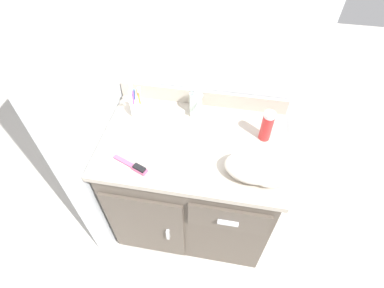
% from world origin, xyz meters
% --- Properties ---
extents(ground_plane, '(6.00, 6.00, 0.00)m').
position_xyz_m(ground_plane, '(0.00, 0.00, 0.00)').
color(ground_plane, beige).
extents(wall_back, '(1.10, 0.08, 2.20)m').
position_xyz_m(wall_back, '(0.00, 0.35, 1.10)').
color(wall_back, silver).
rests_on(wall_back, ground_plane).
extents(wall_left, '(0.08, 0.68, 2.20)m').
position_xyz_m(wall_left, '(-0.51, 0.00, 1.10)').
color(wall_left, silver).
rests_on(wall_left, ground_plane).
extents(vanity, '(0.92, 0.61, 0.79)m').
position_xyz_m(vanity, '(-0.00, -0.00, 0.41)').
color(vanity, brown).
rests_on(vanity, ground_plane).
extents(backsplash, '(0.92, 0.02, 0.09)m').
position_xyz_m(backsplash, '(0.00, 0.29, 0.84)').
color(backsplash, '#B2A899').
rests_on(backsplash, vanity).
extents(sink_faucet, '(0.09, 0.09, 0.14)m').
position_xyz_m(sink_faucet, '(0.00, 0.20, 0.84)').
color(sink_faucet, silver).
rests_on(sink_faucet, vanity).
extents(toothbrush_cup, '(0.08, 0.09, 0.19)m').
position_xyz_m(toothbrush_cup, '(-0.32, 0.14, 0.84)').
color(toothbrush_cup, white).
rests_on(toothbrush_cup, vanity).
extents(soap_dispenser, '(0.06, 0.07, 0.16)m').
position_xyz_m(soap_dispenser, '(-0.02, 0.22, 0.86)').
color(soap_dispenser, silver).
rests_on(soap_dispenser, vanity).
extents(shaving_cream_can, '(0.06, 0.06, 0.17)m').
position_xyz_m(shaving_cream_can, '(0.35, 0.09, 0.87)').
color(shaving_cream_can, red).
rests_on(shaving_cream_can, vanity).
extents(hairbrush, '(0.18, 0.10, 0.03)m').
position_xyz_m(hairbrush, '(-0.24, -0.20, 0.80)').
color(hairbrush, '#C1517F').
rests_on(hairbrush, vanity).
extents(hand_towel, '(0.27, 0.17, 0.10)m').
position_xyz_m(hand_towel, '(0.32, -0.15, 0.84)').
color(hand_towel, beige).
rests_on(hand_towel, vanity).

